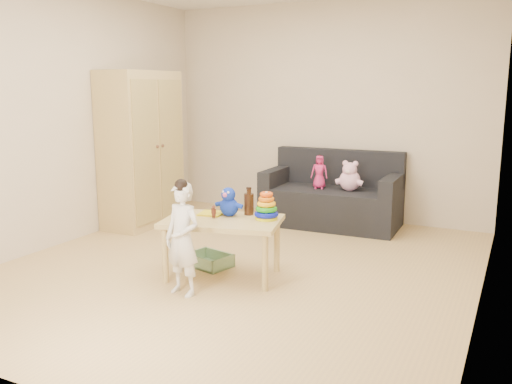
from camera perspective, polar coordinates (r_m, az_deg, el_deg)
The scene contains 13 objects.
room at distance 4.66m, azimuth -1.93°, elevation 7.40°, with size 4.50×4.50×4.50m.
wardrobe at distance 6.40m, azimuth -11.98°, elevation 4.42°, with size 0.49×0.98×1.77m, color tan.
sofa at distance 6.37m, azimuth 7.89°, elevation -1.57°, with size 1.55×0.77×0.43m, color black.
play_table at distance 4.61m, azimuth -3.53°, elevation -5.91°, with size 0.96×0.61×0.51m, color tan.
storage_bin at distance 4.94m, azimuth -4.97°, elevation -7.14°, with size 0.38×0.28×0.11m, color #76A275, non-canonical shape.
toddler at distance 4.21m, azimuth -7.73°, elevation -5.10°, with size 0.32×0.21×0.86m, color silver.
pink_bear at distance 6.22m, azimuth 9.86°, elevation 1.46°, with size 0.25×0.22×0.29m, color #FCB9DF, non-canonical shape.
doll at distance 6.28m, azimuth 6.68°, elevation 2.06°, with size 0.19×0.13×0.38m, color #DB2971.
ring_stacker at distance 4.51m, azimuth 1.10°, elevation -1.74°, with size 0.20×0.20×0.23m.
brown_bottle at distance 4.67m, azimuth -0.76°, elevation -1.18°, with size 0.08×0.08×0.24m.
blue_plush at distance 4.63m, azimuth -2.86°, elevation -0.98°, with size 0.21×0.17×0.25m, color #1431BC, non-canonical shape.
wooden_figure at distance 4.56m, azimuth -4.48°, elevation -2.09°, with size 0.04×0.04×0.11m, color #602A1D, non-canonical shape.
yellow_book at distance 4.71m, azimuth -4.73°, elevation -2.27°, with size 0.20×0.20×0.01m, color yellow.
Camera 1 is at (2.19, -4.10, 1.59)m, focal length 38.00 mm.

